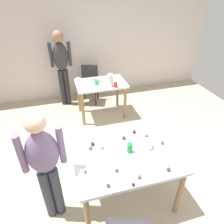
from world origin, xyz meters
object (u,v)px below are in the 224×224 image
Objects in this scene: person_girl_near at (45,162)px; mixing_bowl at (146,144)px; dining_table_far at (101,89)px; person_adult_far at (61,62)px; dining_table_near at (127,163)px; pitcher_far at (110,80)px; chair_far_table at (89,82)px; soda_can at (130,148)px.

person_girl_near reaches higher than mixing_bowl.
mixing_bowl is (0.09, -1.97, 0.16)m from dining_table_far.
person_girl_near is at bearing -97.80° from person_adult_far.
dining_table_near is 7.18× the size of mixing_bowl.
mixing_bowl is at bearing -87.45° from dining_table_far.
person_girl_near is at bearing -123.49° from pitcher_far.
person_adult_far is at bearing 178.60° from chair_far_table.
dining_table_near is at bearing -130.77° from soda_can.
person_girl_near is 0.89× the size of person_adult_far.
soda_can is 1.81m from pitcher_far.
person_adult_far is (0.37, 2.72, 0.12)m from person_girl_near.
chair_far_table is 2.67m from mixing_bowl.
person_adult_far is 2.76m from soda_can.
person_adult_far is 9.85× the size of mixing_bowl.
person_adult_far is 2.78m from mixing_bowl.
pitcher_far reaches higher than chair_far_table.
soda_can is at bearing -93.58° from dining_table_far.
pitcher_far reaches higher than dining_table_near.
pitcher_far is (0.32, 1.86, 0.22)m from dining_table_near.
chair_far_table is at bearing 106.37° from pitcher_far.
chair_far_table reaches higher than dining_table_far.
person_adult_far is (-0.69, 0.69, 0.38)m from dining_table_far.
soda_can is (0.94, 0.03, -0.07)m from person_girl_near.
person_adult_far is at bearing 100.48° from dining_table_near.
dining_table_far is 0.70m from chair_far_table.
person_adult_far reaches higher than dining_table_far.
dining_table_near is at bearing -2.55° from person_girl_near.
pitcher_far is (0.83, -0.90, -0.13)m from person_adult_far.
person_adult_far is at bearing 132.65° from pitcher_far.
soda_can is at bearing -90.05° from chair_far_table.
chair_far_table is (-0.12, 0.68, -0.13)m from dining_table_far.
person_adult_far is at bearing 101.90° from soda_can.
dining_table_near is 1.22× the size of dining_table_far.
person_girl_near is at bearing -117.69° from dining_table_far.
person_adult_far reaches higher than mixing_bowl.
dining_table_far is (0.18, 2.07, -0.03)m from dining_table_near.
dining_table_near is at bearing -95.04° from dining_table_far.
mixing_bowl is 0.68× the size of pitcher_far.
chair_far_table is 0.53× the size of person_adult_far.
dining_table_far is at bearing 123.00° from pitcher_far.
pitcher_far is at bearing -73.63° from chair_far_table.
person_girl_near reaches higher than chair_far_table.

